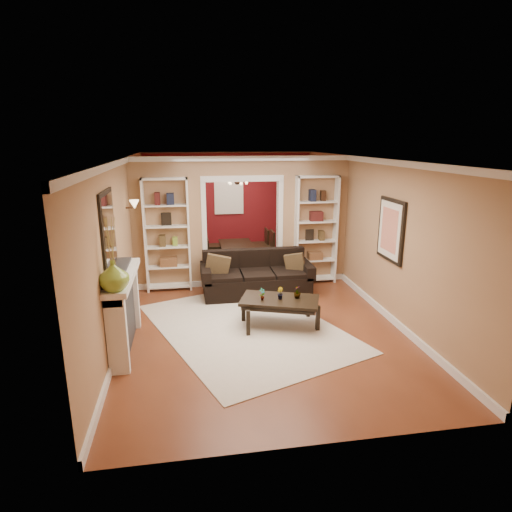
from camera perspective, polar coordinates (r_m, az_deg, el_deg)
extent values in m
plane|color=brown|center=(8.21, -0.65, -6.26)|extent=(8.00, 8.00, 0.00)
plane|color=white|center=(7.65, -0.71, 12.92)|extent=(8.00, 8.00, 0.00)
plane|color=#A77E58|center=(11.73, -3.65, 7.07)|extent=(8.00, 0.00, 8.00)
plane|color=#A77E58|center=(4.09, 7.94, -8.88)|extent=(8.00, 0.00, 8.00)
plane|color=#A77E58|center=(7.81, -17.23, 2.28)|extent=(0.00, 8.00, 8.00)
plane|color=#A77E58|center=(8.45, 14.62, 3.41)|extent=(0.00, 8.00, 8.00)
cube|color=#A77E58|center=(8.98, -1.84, 4.58)|extent=(4.50, 0.15, 2.70)
cube|color=maroon|center=(11.70, -3.64, 6.91)|extent=(4.44, 0.04, 2.64)
cube|color=#8CA5CC|center=(11.63, -3.64, 8.00)|extent=(0.78, 0.03, 0.98)
cube|color=beige|center=(7.18, -1.32, -9.47)|extent=(3.69, 4.29, 0.01)
cube|color=black|center=(8.51, 0.07, -2.41)|extent=(2.19, 0.95, 0.86)
cube|color=brown|center=(8.34, -5.19, -1.27)|extent=(0.47, 0.17, 0.46)
cube|color=brown|center=(8.60, 5.21, -1.03)|extent=(0.39, 0.27, 0.38)
cube|color=black|center=(7.17, 3.17, -7.51)|extent=(1.42, 1.07, 0.48)
imported|color=#336626|center=(6.99, 0.84, -5.11)|extent=(0.13, 0.12, 0.20)
imported|color=#336626|center=(7.05, 3.21, -4.98)|extent=(0.11, 0.12, 0.20)
imported|color=#336626|center=(7.11, 5.54, -4.79)|extent=(0.16, 0.16, 0.21)
cube|color=white|center=(8.79, -11.75, 2.70)|extent=(0.90, 0.30, 2.30)
cube|color=white|center=(9.19, 7.96, 3.41)|extent=(0.90, 0.30, 2.30)
cube|color=white|center=(6.59, -16.99, -7.10)|extent=(0.32, 1.70, 1.16)
imported|color=olive|center=(5.68, -18.46, -2.47)|extent=(0.47, 0.47, 0.40)
cube|color=silver|center=(6.27, -19.11, 3.26)|extent=(0.03, 0.95, 1.10)
cube|color=#FFE0A5|center=(8.25, -16.31, 6.41)|extent=(0.18, 0.18, 0.22)
cube|color=black|center=(7.51, 17.48, 3.32)|extent=(0.04, 0.85, 1.05)
imported|color=black|center=(10.59, -2.40, 0.15)|extent=(1.45, 0.81, 0.51)
cube|color=black|center=(10.22, -5.27, 0.32)|extent=(0.47, 0.47, 0.78)
cube|color=black|center=(10.33, 0.82, 0.96)|extent=(0.57, 0.57, 0.92)
cube|color=black|center=(10.79, -5.51, 1.31)|extent=(0.50, 0.50, 0.85)
cube|color=black|center=(10.92, 0.26, 1.53)|extent=(0.53, 0.53, 0.85)
cube|color=#3E291C|center=(10.36, -2.98, 9.74)|extent=(0.50, 0.50, 0.30)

